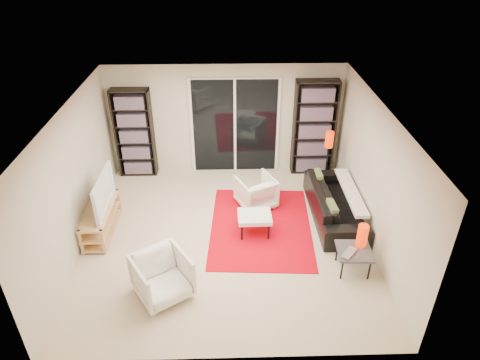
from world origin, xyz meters
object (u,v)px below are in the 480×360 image
tv_stand (101,219)px  side_table (354,252)px  sofa (335,203)px  armchair_front (162,277)px  bookshelf_right (314,128)px  floor_lamp (329,146)px  armchair_back (256,192)px  bookshelf_left (134,133)px  ottoman (255,217)px

tv_stand → side_table: bearing=-14.7°
side_table → sofa: bearing=89.3°
sofa → armchair_front: armchair_front is taller
bookshelf_right → sofa: bearing=-85.3°
tv_stand → floor_lamp: bearing=19.2°
tv_stand → armchair_back: armchair_back is taller
bookshelf_left → armchair_front: bearing=-74.8°
sofa → ottoman: 1.61m
bookshelf_right → armchair_back: size_ratio=3.05×
armchair_back → floor_lamp: floor_lamp is taller
floor_lamp → bookshelf_left: bearing=171.5°
bookshelf_left → ottoman: 3.38m
bookshelf_right → ottoman: bearing=-122.0°
ottoman → floor_lamp: size_ratio=0.49×
sofa → armchair_back: size_ratio=3.06×
tv_stand → ottoman: bearing=-2.6°
armchair_front → floor_lamp: bearing=12.6°
sofa → side_table: sofa is taller
bookshelf_right → armchair_back: 2.03m
bookshelf_left → floor_lamp: (4.05, -0.60, -0.05)m
ottoman → side_table: 1.82m
armchair_front → side_table: size_ratio=1.38×
bookshelf_right → sofa: 1.93m
bookshelf_left → ottoman: size_ratio=3.24×
bookshelf_left → bookshelf_right: 3.85m
sofa → floor_lamp: size_ratio=1.71×
bookshelf_left → sofa: bearing=-24.0°
sofa → ottoman: bearing=106.1°
armchair_back → armchair_front: size_ratio=0.89×
armchair_front → side_table: 3.01m
sofa → armchair_front: size_ratio=2.74×
tv_stand → bookshelf_right: bearing=27.0°
bookshelf_right → floor_lamp: bearing=-71.5°
sofa → side_table: 1.46m
floor_lamp → armchair_back: bearing=-153.9°
bookshelf_left → sofa: bookshelf_left is taller
side_table → ottoman: bearing=146.8°
floor_lamp → armchair_front: bearing=-134.7°
sofa → armchair_back: bearing=73.2°
side_table → bookshelf_right: bearing=92.2°
side_table → tv_stand: bearing=165.3°
bookshelf_right → ottoman: (-1.40, -2.24, -0.70)m
bookshelf_left → ottoman: (2.45, -2.24, -0.63)m
bookshelf_left → side_table: bookshelf_left is taller
tv_stand → armchair_front: bearing=-50.5°
bookshelf_left → armchair_back: bookshelf_left is taller
bookshelf_right → tv_stand: (-4.14, -2.11, -0.79)m
bookshelf_right → armchair_front: 4.71m
side_table → floor_lamp: (0.08, 2.63, 0.56)m
sofa → armchair_front: bearing=122.0°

